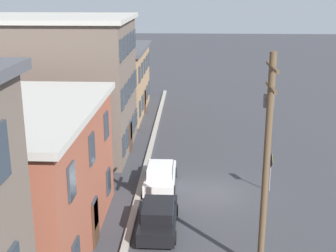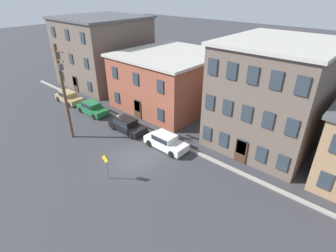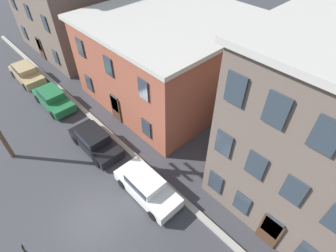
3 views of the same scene
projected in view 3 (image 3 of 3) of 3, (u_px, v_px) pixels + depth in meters
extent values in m
plane|color=#38383D|center=(94.00, 218.00, 14.94)|extent=(200.00, 200.00, 0.00)
cube|color=#9E998E|center=(154.00, 173.00, 17.13)|extent=(56.00, 0.36, 0.16)
cube|color=#2D3842|center=(25.00, 33.00, 29.10)|extent=(0.90, 0.10, 1.40)
cube|color=#2D3842|center=(13.00, 2.00, 26.86)|extent=(0.90, 0.10, 1.40)
cube|color=#2D3842|center=(39.00, 44.00, 27.11)|extent=(0.90, 0.10, 1.40)
cube|color=#2D3842|center=(27.00, 12.00, 24.87)|extent=(0.90, 0.10, 1.40)
cube|color=#2D3842|center=(56.00, 57.00, 25.12)|extent=(0.90, 0.10, 1.40)
cube|color=#2D3842|center=(45.00, 23.00, 22.87)|extent=(0.90, 0.10, 1.40)
cube|color=#472D1E|center=(41.00, 49.00, 27.47)|extent=(1.10, 0.10, 2.20)
cube|color=brown|center=(171.00, 58.00, 21.83)|extent=(11.20, 11.73, 6.44)
cube|color=#B7B2A8|center=(171.00, 17.00, 19.51)|extent=(11.70, 12.23, 0.30)
cube|color=#2D3842|center=(89.00, 83.00, 21.95)|extent=(0.90, 0.10, 1.40)
cube|color=#2D3842|center=(80.00, 48.00, 19.73)|extent=(0.90, 0.10, 1.40)
cube|color=#2D3842|center=(115.00, 104.00, 19.98)|extent=(0.90, 0.10, 1.40)
cube|color=#2D3842|center=(108.00, 66.00, 17.77)|extent=(0.90, 0.10, 1.40)
cube|color=#2D3842|center=(146.00, 128.00, 18.02)|extent=(0.90, 0.10, 1.40)
cube|color=#2D3842|center=(143.00, 90.00, 15.80)|extent=(0.90, 0.10, 1.40)
cube|color=#472D1E|center=(116.00, 109.00, 20.33)|extent=(1.10, 0.10, 2.20)
cube|color=#2D3842|center=(215.00, 182.00, 14.82)|extent=(0.90, 0.10, 1.40)
cube|color=#2D3842|center=(224.00, 144.00, 12.61)|extent=(0.90, 0.10, 1.40)
cube|color=#2D3842|center=(235.00, 89.00, 10.40)|extent=(0.90, 0.10, 1.40)
cube|color=#2D3842|center=(242.00, 203.00, 13.87)|extent=(0.90, 0.10, 1.40)
cube|color=#2D3842|center=(256.00, 165.00, 11.67)|extent=(0.90, 0.10, 1.40)
cube|color=#2D3842|center=(276.00, 110.00, 9.46)|extent=(0.90, 0.10, 1.40)
cube|color=#2D3842|center=(272.00, 227.00, 12.93)|extent=(0.90, 0.10, 1.40)
cube|color=#2D3842|center=(293.00, 191.00, 10.72)|extent=(0.90, 0.10, 1.40)
cube|color=#2D3842|center=(326.00, 136.00, 8.52)|extent=(0.90, 0.10, 1.40)
cube|color=#472D1E|center=(269.00, 231.00, 13.28)|extent=(1.10, 0.10, 2.20)
cube|color=tan|center=(27.00, 75.00, 24.86)|extent=(4.40, 1.80, 0.70)
cube|color=tan|center=(24.00, 68.00, 24.53)|extent=(2.20, 1.51, 0.55)
cube|color=#1E232D|center=(24.00, 68.00, 24.53)|extent=(2.02, 1.58, 0.48)
cylinder|color=black|center=(43.00, 79.00, 24.66)|extent=(0.66, 0.22, 0.66)
cylinder|color=black|center=(25.00, 87.00, 23.81)|extent=(0.66, 0.22, 0.66)
cylinder|color=black|center=(31.00, 68.00, 26.19)|extent=(0.66, 0.22, 0.66)
cylinder|color=black|center=(13.00, 74.00, 25.34)|extent=(0.66, 0.22, 0.66)
cube|color=#1E6638|center=(54.00, 100.00, 22.03)|extent=(4.40, 1.80, 0.70)
cube|color=#1E6638|center=(50.00, 93.00, 21.70)|extent=(2.20, 1.51, 0.55)
cube|color=#1E232D|center=(50.00, 93.00, 21.70)|extent=(2.02, 1.58, 0.48)
cylinder|color=black|center=(72.00, 106.00, 21.83)|extent=(0.66, 0.22, 0.66)
cylinder|color=black|center=(53.00, 115.00, 20.98)|extent=(0.66, 0.22, 0.66)
cylinder|color=black|center=(56.00, 91.00, 23.35)|extent=(0.66, 0.22, 0.66)
cylinder|color=black|center=(38.00, 99.00, 22.51)|extent=(0.66, 0.22, 0.66)
cube|color=black|center=(96.00, 143.00, 18.48)|extent=(4.40, 1.80, 0.70)
cube|color=black|center=(93.00, 135.00, 18.15)|extent=(2.20, 1.51, 0.55)
cube|color=#1E232D|center=(93.00, 135.00, 18.15)|extent=(2.02, 1.58, 0.48)
cylinder|color=black|center=(118.00, 150.00, 18.27)|extent=(0.66, 0.22, 0.66)
cylinder|color=black|center=(97.00, 163.00, 17.43)|extent=(0.66, 0.22, 0.66)
cylinder|color=black|center=(96.00, 129.00, 19.80)|extent=(0.66, 0.22, 0.66)
cylinder|color=black|center=(75.00, 140.00, 18.95)|extent=(0.66, 0.22, 0.66)
cube|color=silver|center=(147.00, 188.00, 15.77)|extent=(4.40, 1.80, 0.70)
cube|color=silver|center=(145.00, 180.00, 15.45)|extent=(2.20, 1.51, 0.55)
cube|color=#1E232D|center=(145.00, 180.00, 15.45)|extent=(2.02, 1.58, 0.48)
cylinder|color=black|center=(174.00, 197.00, 15.57)|extent=(0.66, 0.22, 0.66)
cylinder|color=black|center=(153.00, 215.00, 14.72)|extent=(0.66, 0.22, 0.66)
cylinder|color=black|center=(143.00, 169.00, 17.10)|extent=(0.66, 0.22, 0.66)
cylinder|color=black|center=(122.00, 184.00, 16.25)|extent=(0.66, 0.22, 0.66)
cube|color=yellow|center=(25.00, 252.00, 11.69)|extent=(0.87, 0.03, 0.87)
cube|color=black|center=(26.00, 252.00, 11.70)|extent=(0.94, 0.02, 0.94)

